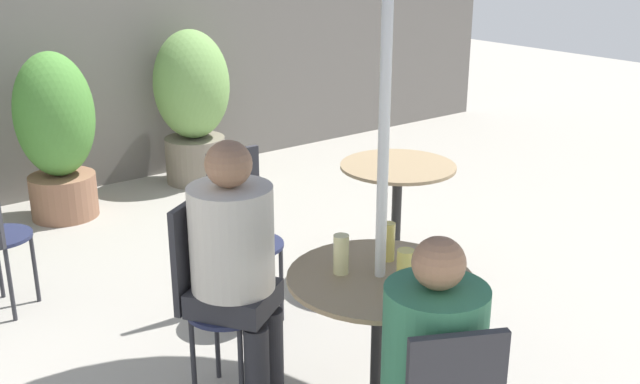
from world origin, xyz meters
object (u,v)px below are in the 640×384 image
at_px(seated_person_0, 235,254).
at_px(bistro_chair_0, 207,284).
at_px(cafe_table_far, 397,197).
at_px(potted_plant_1, 56,132).
at_px(seated_person_1, 431,368).
at_px(beer_glass_2, 341,254).
at_px(potted_plant_2, 192,101).
at_px(beer_glass_0, 405,270).
at_px(cafe_table_near, 379,316).
at_px(beer_glass_1, 388,242).
at_px(bistro_chair_3, 242,220).

bearing_deg(seated_person_0, bistro_chair_0, 90.00).
height_order(cafe_table_far, potted_plant_1, potted_plant_1).
xyz_separation_m(seated_person_1, potted_plant_1, (0.13, 3.95, -0.03)).
height_order(beer_glass_2, potted_plant_2, potted_plant_2).
xyz_separation_m(beer_glass_0, beer_glass_2, (-0.10, 0.28, -0.00)).
xyz_separation_m(cafe_table_near, potted_plant_2, (1.05, 3.53, 0.16)).
bearing_deg(cafe_table_near, beer_glass_2, 133.89).
bearing_deg(cafe_table_near, beer_glass_0, -95.13).
xyz_separation_m(bistro_chair_0, beer_glass_2, (0.32, -0.55, 0.25)).
bearing_deg(beer_glass_1, potted_plant_1, 95.07).
bearing_deg(bistro_chair_3, seated_person_0, -121.09).
height_order(bistro_chair_3, seated_person_1, seated_person_1).
height_order(bistro_chair_3, seated_person_0, seated_person_0).
height_order(cafe_table_far, bistro_chair_0, bistro_chair_0).
bearing_deg(seated_person_1, beer_glass_1, -95.29).
relative_size(potted_plant_1, potted_plant_2, 0.96).
distance_m(cafe_table_far, beer_glass_2, 1.59).
relative_size(cafe_table_near, potted_plant_1, 0.61).
relative_size(bistro_chair_3, beer_glass_1, 5.62).
distance_m(cafe_table_far, seated_person_0, 1.58).
relative_size(beer_glass_2, potted_plant_1, 0.13).
relative_size(bistro_chair_3, beer_glass_2, 5.68).
height_order(bistro_chair_0, beer_glass_1, bistro_chair_0).
bearing_deg(seated_person_1, potted_plant_1, -65.09).
height_order(beer_glass_1, potted_plant_1, potted_plant_1).
height_order(cafe_table_far, beer_glass_2, beer_glass_2).
relative_size(cafe_table_far, beer_glass_0, 4.26).
bearing_deg(potted_plant_2, cafe_table_far, -88.43).
height_order(bistro_chair_3, potted_plant_1, potted_plant_1).
relative_size(seated_person_0, potted_plant_2, 0.95).
bearing_deg(beer_glass_2, seated_person_1, -104.66).
height_order(beer_glass_1, potted_plant_2, potted_plant_2).
relative_size(cafe_table_near, bistro_chair_0, 0.81).
bearing_deg(potted_plant_1, cafe_table_far, -60.83).
xyz_separation_m(cafe_table_near, bistro_chair_0, (-0.43, 0.66, 0.02)).
relative_size(bistro_chair_3, potted_plant_1, 0.75).
distance_m(cafe_table_near, bistro_chair_0, 0.79).
bearing_deg(beer_glass_0, beer_glass_1, 60.43).
bearing_deg(bistro_chair_3, cafe_table_far, -6.74).
distance_m(bistro_chair_3, seated_person_1, 1.87).
distance_m(seated_person_0, beer_glass_1, 0.67).
xyz_separation_m(beer_glass_0, beer_glass_1, (0.14, 0.25, -0.00)).
bearing_deg(potted_plant_1, potted_plant_2, 7.26).
bearing_deg(cafe_table_far, beer_glass_1, -135.10).
bearing_deg(cafe_table_near, cafe_table_far, 43.99).
height_order(bistro_chair_0, bistro_chair_3, same).
bearing_deg(cafe_table_near, bistro_chair_3, 85.14).
xyz_separation_m(cafe_table_near, cafe_table_far, (1.12, 1.08, -0.02)).
bearing_deg(bistro_chair_3, seated_person_1, -100.04).
bearing_deg(seated_person_1, bistro_chair_3, -75.52).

